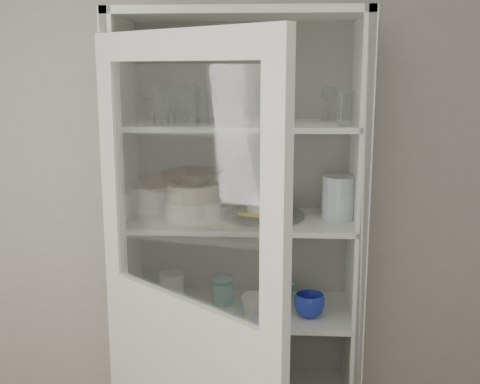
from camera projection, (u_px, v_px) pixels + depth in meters
The scene contains 33 objects.
wall_back at pixel (200, 196), 2.75m from camera, with size 3.60×0.02×2.60m, color #ABA49D.
pantry_cabinet at pixel (241, 284), 2.66m from camera, with size 1.00×0.45×2.10m.
cupboard_door at pixel (186, 359), 2.12m from camera, with size 0.71×0.61×2.00m.
tumbler_0 at pixel (161, 109), 2.30m from camera, with size 0.06×0.06×0.13m, color silver.
tumbler_1 at pixel (181, 108), 2.31m from camera, with size 0.06×0.06×0.13m, color silver.
tumbler_2 at pixel (206, 107), 2.33m from camera, with size 0.07×0.07×0.14m, color silver.
tumbler_3 at pixel (226, 108), 2.32m from camera, with size 0.07×0.07×0.13m, color silver.
tumbler_4 at pixel (275, 107), 2.31m from camera, with size 0.07×0.07×0.14m, color silver.
tumbler_5 at pixel (282, 106), 2.28m from camera, with size 0.07×0.07×0.15m, color silver.
tumbler_6 at pixel (346, 109), 2.27m from camera, with size 0.06×0.06×0.13m, color silver.
tumbler_7 at pixel (173, 105), 2.43m from camera, with size 0.07×0.07×0.14m, color silver.
tumbler_8 at pixel (205, 103), 2.41m from camera, with size 0.08×0.08×0.16m, color silver.
tumbler_9 at pixel (235, 103), 2.45m from camera, with size 0.08×0.08×0.15m, color silver.
tumbler_10 at pixel (257, 105), 2.40m from camera, with size 0.07×0.07×0.14m, color silver.
goblet_0 at pixel (148, 100), 2.52m from camera, with size 0.08×0.08×0.17m, color silver, non-canonical shape.
goblet_1 at pixel (210, 98), 2.52m from camera, with size 0.08×0.08×0.18m, color silver, non-canonical shape.
goblet_2 at pixel (239, 102), 2.50m from camera, with size 0.07×0.07×0.15m, color silver, non-canonical shape.
goblet_3 at pixel (329, 102), 2.51m from camera, with size 0.07×0.07×0.16m, color silver, non-canonical shape.
plate_stack_front at pixel (193, 209), 2.49m from camera, with size 0.24×0.24×0.08m, color white.
plate_stack_back at pixel (149, 197), 2.66m from camera, with size 0.23×0.23×0.11m, color white.
cream_bowl at pixel (193, 192), 2.47m from camera, with size 0.21×0.21×0.07m, color beige.
terracotta_bowl at pixel (193, 177), 2.46m from camera, with size 0.23×0.23×0.06m, color #442B17.
glass_platter at pixel (265, 215), 2.52m from camera, with size 0.34×0.34×0.02m, color silver.
yellow_trivet at pixel (265, 212), 2.52m from camera, with size 0.17×0.17×0.01m, color yellow.
white_ramekin at pixel (265, 203), 2.51m from camera, with size 0.15×0.15×0.06m, color white.
grey_bowl_stack at pixel (339, 197), 2.49m from camera, with size 0.14×0.14×0.18m, color #ACBABA.
mug_blue at pixel (309, 305), 2.50m from camera, with size 0.13×0.13×0.10m, color #1A36A3.
mug_teal at pixel (284, 293), 2.64m from camera, with size 0.10×0.10×0.09m, color teal.
mug_white at pixel (253, 305), 2.50m from camera, with size 0.10×0.10×0.09m, color white.
teal_jar at pixel (223, 291), 2.63m from camera, with size 0.10×0.10×0.12m.
measuring_cups at pixel (183, 306), 2.56m from camera, with size 0.10×0.10×0.04m, color silver.
white_canister at pixel (172, 287), 2.66m from camera, with size 0.11×0.11×0.13m, color white.
cream_dish at pixel (196, 383), 2.68m from camera, with size 0.23×0.23×0.07m, color beige.
Camera 1 is at (0.36, -1.17, 1.88)m, focal length 45.00 mm.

